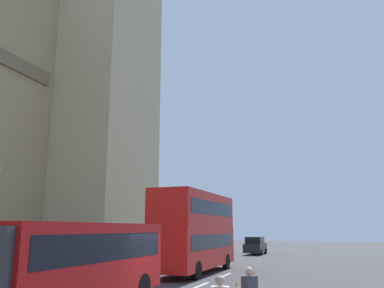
{
  "coord_description": "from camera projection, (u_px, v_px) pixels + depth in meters",
  "views": [
    {
      "loc": [
        -14.32,
        -6.44,
        2.71
      ],
      "look_at": [
        10.58,
        2.6,
        8.46
      ],
      "focal_mm": 36.6,
      "sensor_mm": 36.0,
      "label": 1
    }
  ],
  "objects": [
    {
      "name": "traffic_cone_east",
      "position": [
        253.0,
        273.0,
        21.72
      ],
      "size": [
        0.36,
        0.36,
        0.58
      ],
      "color": "black",
      "rests_on": "ground_plane"
    },
    {
      "name": "double_decker_bus",
      "position": [
        196.0,
        229.0,
        24.78
      ],
      "size": [
        9.57,
        2.54,
        4.9
      ],
      "color": "red",
      "rests_on": "ground_plane"
    },
    {
      "name": "sedan_lead",
      "position": [
        255.0,
        246.0,
        42.27
      ],
      "size": [
        4.4,
        1.86,
        1.85
      ],
      "color": "black",
      "rests_on": "ground_plane"
    }
  ]
}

